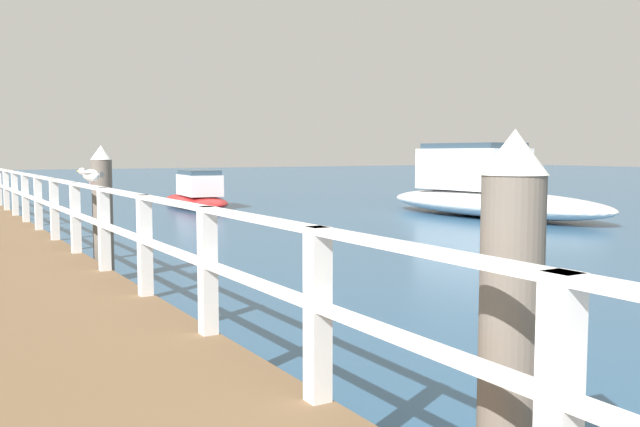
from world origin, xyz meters
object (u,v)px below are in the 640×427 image
Objects in this scene: dock_piling_near at (510,344)px; seagull_foreground at (91,174)px; dock_piling_far at (103,213)px; boat_2 at (197,195)px; boat_1 at (485,192)px.

seagull_foreground is (-0.38, 6.58, 0.58)m from dock_piling_near.
dock_piling_far reaches higher than boat_2.
dock_piling_near is 1.00× the size of dock_piling_far.
dock_piling_far reaches higher than seagull_foreground.
boat_2 is at bearing 73.46° from dock_piling_near.
boat_1 reaches higher than boat_2.
dock_piling_far is (0.00, 7.67, 0.00)m from dock_piling_near.
dock_piling_near is at bearing -110.98° from seagull_foreground.
dock_piling_near and dock_piling_far have the same top height.
dock_piling_near is 7.67m from dock_piling_far.
seagull_foreground is 14.46m from boat_2.
dock_piling_far is 12.79m from boat_1.
boat_2 is (5.82, 19.59, -0.56)m from dock_piling_near.
dock_piling_near is 20.45m from boat_2.
boat_1 is 1.51× the size of boat_2.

